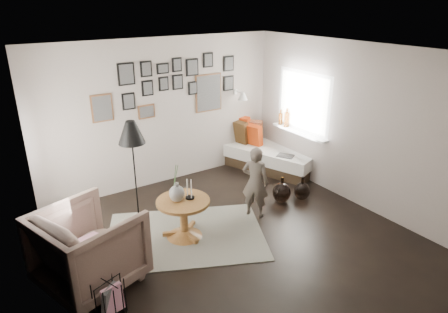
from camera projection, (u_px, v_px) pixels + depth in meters
ground at (240, 240)px, 5.66m from camera, size 4.80×4.80×0.00m
wall_back at (162, 113)px, 7.03m from camera, size 4.50×0.00×4.50m
wall_front at (411, 243)px, 3.31m from camera, size 4.50×0.00×4.50m
wall_left at (61, 200)px, 4.02m from camera, size 0.00×4.80×4.80m
wall_right at (357, 126)px, 6.33m from camera, size 0.00×4.80×4.80m
ceiling at (244, 52)px, 4.69m from camera, size 4.80×4.80×0.00m
door_left at (43, 180)px, 5.05m from camera, size 0.00×2.14×2.14m
window_right at (294, 128)px, 7.46m from camera, size 0.15×1.32×1.30m
gallery_wall at (176, 87)px, 7.00m from camera, size 2.74×0.03×1.08m
wall_sconce at (242, 96)px, 7.56m from camera, size 0.18×0.36×0.16m
rug at (186, 235)px, 5.75m from camera, size 2.66×2.34×0.01m
pedestal_table at (184, 220)px, 5.64m from camera, size 0.75×0.75×0.59m
vase at (177, 190)px, 5.44m from camera, size 0.21×0.21×0.53m
candles at (190, 190)px, 5.53m from camera, size 0.13×0.13×0.28m
daybed at (265, 153)px, 8.02m from camera, size 1.47×2.12×0.97m
magazine_on_daybed at (285, 156)px, 7.44m from camera, size 0.34×0.37×0.02m
armchair at (89, 248)px, 4.65m from camera, size 1.34×1.32×0.97m
armchair_cushion at (88, 246)px, 4.69m from camera, size 0.55×0.56×0.20m
floor_lamp at (132, 136)px, 5.54m from camera, size 0.38×0.38×1.63m
magazine_basket at (109, 298)px, 4.27m from camera, size 0.43×0.43×0.42m
demijohn_large at (282, 192)px, 6.65m from camera, size 0.30×0.30×0.46m
demijohn_small at (302, 191)px, 6.74m from camera, size 0.27×0.27×0.42m
child at (255, 182)px, 6.10m from camera, size 0.47×0.50×1.14m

